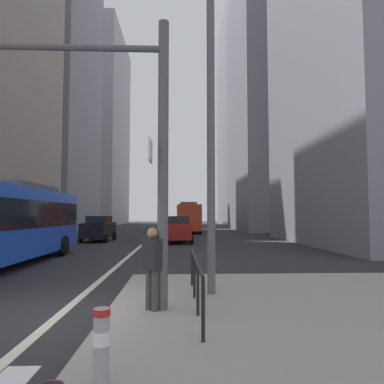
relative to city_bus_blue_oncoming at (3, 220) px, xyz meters
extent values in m
plane|color=#28282B|center=(4.50, 13.19, -1.84)|extent=(160.00, 160.00, 0.00)
cube|color=gray|center=(10.00, -7.81, -1.76)|extent=(9.00, 10.00, 0.15)
cube|color=beige|center=(4.50, 23.19, -1.83)|extent=(0.20, 80.00, 0.01)
cube|color=gray|center=(-11.50, 34.80, 20.49)|extent=(11.62, 17.24, 44.65)
cube|color=#9E9EA3|center=(-11.50, 59.91, 18.23)|extent=(13.26, 22.32, 40.14)
cube|color=gray|center=(21.50, 32.13, 14.66)|extent=(13.68, 16.20, 33.00)
cube|color=gray|center=(21.50, 57.51, 20.25)|extent=(10.32, 24.76, 44.17)
cube|color=blue|center=(0.00, -0.03, -0.11)|extent=(2.54, 11.66, 2.75)
cube|color=black|center=(0.00, -0.03, 0.23)|extent=(2.58, 11.43, 1.10)
cube|color=#4C4C51|center=(-0.01, 1.71, 1.41)|extent=(1.76, 4.20, 0.30)
cylinder|color=black|center=(1.19, 3.70, -1.34)|extent=(0.30, 1.00, 1.00)
cylinder|color=black|center=(-1.21, 3.69, -1.34)|extent=(0.30, 1.00, 1.00)
cube|color=red|center=(8.05, 26.82, -0.11)|extent=(2.64, 10.76, 2.75)
cube|color=black|center=(8.05, 26.82, 0.23)|extent=(2.68, 10.54, 1.10)
cube|color=#4C4C51|center=(8.08, 25.21, 1.41)|extent=(1.80, 3.88, 0.30)
cylinder|color=black|center=(6.81, 30.23, -1.34)|extent=(0.31, 1.00, 1.00)
cylinder|color=black|center=(9.21, 30.26, -1.34)|extent=(0.31, 1.00, 1.00)
cylinder|color=black|center=(6.90, 23.37, -1.34)|extent=(0.31, 1.00, 1.00)
cylinder|color=black|center=(9.30, 23.40, -1.34)|extent=(0.31, 1.00, 1.00)
cube|color=red|center=(8.08, 42.98, -0.11)|extent=(2.61, 10.68, 2.75)
cube|color=black|center=(8.08, 42.98, 0.23)|extent=(2.64, 10.47, 1.10)
cube|color=#4C4C51|center=(8.10, 41.38, 1.41)|extent=(1.79, 3.85, 0.30)
cylinder|color=black|center=(6.85, 46.38, -1.34)|extent=(0.31, 1.00, 1.00)
cylinder|color=black|center=(9.25, 46.41, -1.34)|extent=(0.31, 1.00, 1.00)
cylinder|color=black|center=(6.92, 39.56, -1.34)|extent=(0.31, 1.00, 1.00)
cylinder|color=black|center=(9.32, 39.58, -1.34)|extent=(0.31, 1.00, 1.00)
cube|color=black|center=(0.82, 13.21, -0.97)|extent=(1.89, 4.52, 1.10)
cube|color=black|center=(0.82, 13.36, -0.16)|extent=(1.55, 2.45, 0.52)
cylinder|color=black|center=(1.69, 11.67, -1.52)|extent=(0.24, 0.65, 0.64)
cylinder|color=black|center=(-0.13, 11.71, -1.52)|extent=(0.24, 0.65, 0.64)
cylinder|color=black|center=(1.77, 14.71, -1.52)|extent=(0.24, 0.65, 0.64)
cylinder|color=black|center=(-0.05, 14.75, -1.52)|extent=(0.24, 0.65, 0.64)
cube|color=maroon|center=(6.91, 11.70, -0.97)|extent=(1.94, 4.39, 1.10)
cube|color=black|center=(6.92, 11.55, -0.16)|extent=(1.58, 2.39, 0.52)
cylinder|color=black|center=(5.95, 13.14, -1.52)|extent=(0.24, 0.65, 0.64)
cylinder|color=black|center=(7.77, 13.20, -1.52)|extent=(0.24, 0.65, 0.64)
cylinder|color=black|center=(6.06, 10.19, -1.52)|extent=(0.24, 0.65, 0.64)
cylinder|color=black|center=(7.88, 10.26, -1.52)|extent=(0.24, 0.65, 0.64)
cylinder|color=#515156|center=(6.60, -6.96, 1.31)|extent=(0.22, 0.22, 6.00)
cube|color=white|center=(6.35, -7.14, 1.51)|extent=(0.04, 0.60, 0.44)
cylinder|color=#56565B|center=(7.73, -5.58, 2.31)|extent=(0.20, 0.20, 8.00)
cylinder|color=#99999E|center=(6.06, -10.14, -1.26)|extent=(0.18, 0.18, 0.86)
cylinder|color=white|center=(6.06, -10.14, -1.16)|extent=(0.19, 0.19, 0.15)
cylinder|color=#B21E19|center=(6.06, -10.14, -0.87)|extent=(0.20, 0.20, 0.08)
cylinder|color=black|center=(7.30, -8.80, -1.21)|extent=(0.06, 0.06, 0.95)
cylinder|color=black|center=(7.30, -7.41, -1.21)|extent=(0.06, 0.06, 0.95)
cylinder|color=black|center=(7.30, -6.02, -1.21)|extent=(0.06, 0.06, 0.95)
cylinder|color=black|center=(7.30, -4.63, -1.21)|extent=(0.06, 0.06, 0.95)
cylinder|color=black|center=(7.30, -6.72, -0.74)|extent=(0.06, 4.17, 0.06)
cylinder|color=#423D38|center=(6.46, -7.08, -1.28)|extent=(0.15, 0.15, 0.80)
cylinder|color=#423D38|center=(6.34, -6.97, -1.28)|extent=(0.15, 0.15, 0.80)
cube|color=#232328|center=(6.40, -7.02, -0.57)|extent=(0.44, 0.43, 0.62)
sphere|color=#9E7556|center=(6.40, -7.02, -0.15)|extent=(0.22, 0.22, 0.22)
camera|label=1|loc=(6.91, -14.19, 0.22)|focal=32.82mm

